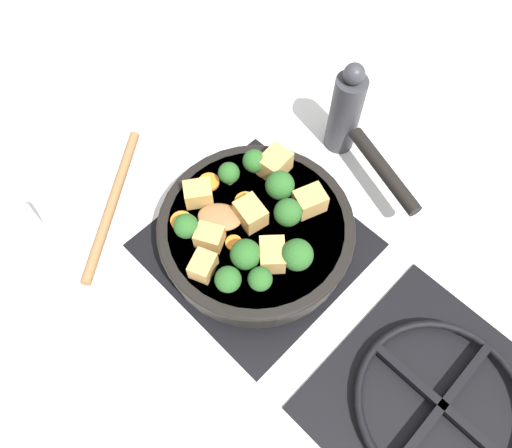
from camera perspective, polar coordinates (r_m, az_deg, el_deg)
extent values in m
plane|color=silver|center=(0.82, 0.00, -2.50)|extent=(2.40, 2.40, 0.00)
cube|color=black|center=(0.82, 0.00, -2.38)|extent=(0.31, 0.31, 0.01)
torus|color=black|center=(0.81, 0.00, -1.87)|extent=(0.24, 0.24, 0.01)
cube|color=black|center=(0.81, 0.00, -1.87)|extent=(0.01, 0.23, 0.01)
cube|color=black|center=(0.81, 0.00, -1.87)|extent=(0.23, 0.01, 0.01)
cube|color=black|center=(0.79, 20.11, -19.06)|extent=(0.31, 0.31, 0.01)
torus|color=black|center=(0.77, 20.49, -18.85)|extent=(0.24, 0.24, 0.01)
cube|color=black|center=(0.77, 20.49, -18.85)|extent=(0.01, 0.23, 0.01)
cube|color=black|center=(0.77, 20.49, -18.85)|extent=(0.23, 0.01, 0.01)
cylinder|color=black|center=(0.78, 0.00, -0.86)|extent=(0.30, 0.30, 0.05)
cylinder|color=#5B3316|center=(0.77, 0.00, -0.73)|extent=(0.27, 0.27, 0.04)
torus|color=black|center=(0.76, 0.00, -0.14)|extent=(0.30, 0.30, 0.01)
cylinder|color=black|center=(0.85, 14.43, 5.96)|extent=(0.08, 0.17, 0.02)
ellipsoid|color=olive|center=(0.76, -4.14, 0.79)|extent=(0.08, 0.08, 0.01)
cylinder|color=olive|center=(0.80, -16.11, 2.33)|extent=(0.23, 0.17, 0.02)
cube|color=tan|center=(0.71, -6.30, -4.57)|extent=(0.05, 0.04, 0.03)
cube|color=tan|center=(0.76, 6.15, 2.61)|extent=(0.05, 0.05, 0.04)
cube|color=tan|center=(0.74, -0.79, 1.06)|extent=(0.04, 0.05, 0.04)
cube|color=tan|center=(0.71, 1.87, -3.53)|extent=(0.06, 0.06, 0.04)
cube|color=tan|center=(0.73, -5.34, -1.51)|extent=(0.05, 0.05, 0.03)
cube|color=tan|center=(0.79, 2.16, 6.90)|extent=(0.05, 0.04, 0.04)
cube|color=tan|center=(0.77, -6.62, 3.48)|extent=(0.05, 0.05, 0.03)
cylinder|color=#709956|center=(0.79, -3.05, 5.08)|extent=(0.01, 0.01, 0.01)
sphere|color=#285B23|center=(0.78, -3.12, 5.84)|extent=(0.03, 0.03, 0.03)
cylinder|color=#709956|center=(0.72, 4.59, -4.32)|extent=(0.01, 0.01, 0.01)
sphere|color=#285B23|center=(0.70, 4.72, -3.53)|extent=(0.05, 0.05, 0.05)
cylinder|color=#709956|center=(0.78, 2.68, 3.52)|extent=(0.01, 0.01, 0.01)
sphere|color=#285B23|center=(0.76, 2.75, 4.44)|extent=(0.05, 0.05, 0.05)
cylinder|color=#709956|center=(0.75, 3.58, 0.49)|extent=(0.01, 0.01, 0.01)
sphere|color=#285B23|center=(0.74, 3.67, 1.33)|extent=(0.04, 0.04, 0.04)
cylinder|color=#709956|center=(0.71, -3.14, -6.95)|extent=(0.01, 0.01, 0.01)
sphere|color=#285B23|center=(0.69, -3.22, -6.33)|extent=(0.04, 0.04, 0.04)
cylinder|color=#709956|center=(0.71, 0.46, -6.88)|extent=(0.01, 0.01, 0.01)
sphere|color=#285B23|center=(0.69, 0.48, -6.30)|extent=(0.03, 0.03, 0.03)
cylinder|color=#709956|center=(0.75, -7.79, -0.97)|extent=(0.01, 0.01, 0.01)
sphere|color=#285B23|center=(0.73, -7.98, -0.24)|extent=(0.04, 0.04, 0.04)
cylinder|color=#709956|center=(0.80, -0.20, 6.39)|extent=(0.01, 0.01, 0.01)
sphere|color=#285B23|center=(0.79, -0.21, 7.22)|extent=(0.04, 0.04, 0.04)
cylinder|color=#709956|center=(0.72, -1.16, -4.25)|extent=(0.01, 0.01, 0.01)
sphere|color=#285B23|center=(0.70, -1.19, -3.49)|extent=(0.04, 0.04, 0.04)
cylinder|color=orange|center=(0.76, -8.53, 0.37)|extent=(0.03, 0.03, 0.01)
cylinder|color=orange|center=(0.77, -1.21, 2.60)|extent=(0.03, 0.03, 0.01)
cylinder|color=orange|center=(0.80, -5.41, 4.79)|extent=(0.03, 0.03, 0.01)
cylinder|color=orange|center=(0.74, -2.62, -2.11)|extent=(0.02, 0.02, 0.01)
cylinder|color=#333338|center=(0.89, 10.12, 12.27)|extent=(0.05, 0.05, 0.16)
sphere|color=#333338|center=(0.82, 11.16, 16.48)|extent=(0.04, 0.04, 0.04)
cylinder|color=white|center=(0.88, -24.63, 0.14)|extent=(0.04, 0.04, 0.07)
cylinder|color=#B7B7BC|center=(0.85, -25.71, 1.55)|extent=(0.03, 0.03, 0.01)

